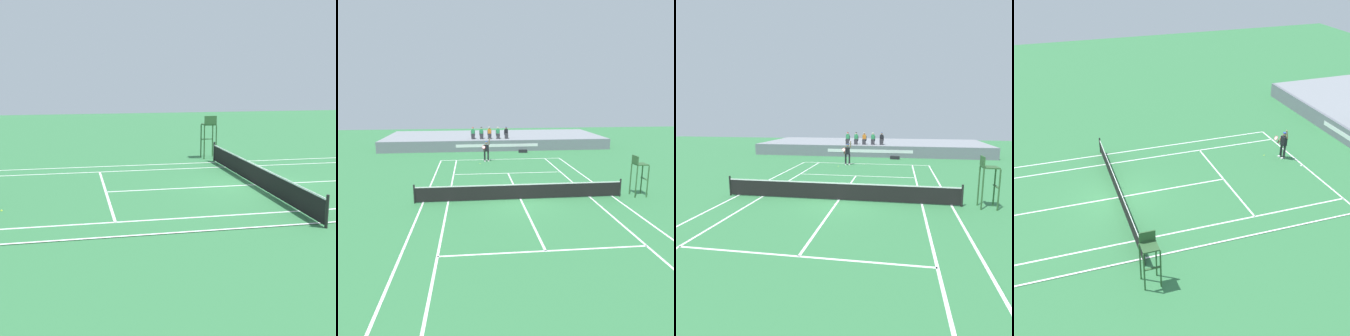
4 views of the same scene
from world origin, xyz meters
TOP-DOWN VIEW (x-y plane):
  - ground_plane at (0.00, 0.00)m, footprint 80.00×80.00m
  - court at (0.00, 0.00)m, footprint 11.08×23.88m
  - net at (0.00, 0.00)m, footprint 11.98×0.10m
  - barrier_wall at (0.00, 16.42)m, footprint 24.75×0.25m
  - bleacher_platform at (0.00, 21.49)m, footprint 24.75×9.89m
  - spectator_seated_0 at (-2.51, 17.87)m, footprint 0.44×0.60m
  - spectator_seated_1 at (-1.59, 17.87)m, footprint 0.44×0.60m
  - spectator_seated_2 at (-0.72, 17.87)m, footprint 0.44×0.60m
  - spectator_seated_3 at (0.21, 17.87)m, footprint 0.44×0.60m
  - spectator_seated_4 at (1.12, 17.87)m, footprint 0.44×0.60m
  - tennis_player at (-1.40, 11.15)m, footprint 0.75×0.71m
  - tennis_ball at (-2.02, 10.18)m, footprint 0.07×0.07m
  - umpire_chair at (7.01, 0.00)m, footprint 0.77×0.77m
  - equipment_bag at (2.58, 15.34)m, footprint 0.92×0.40m

SIDE VIEW (x-z plane):
  - ground_plane at x=0.00m, z-range 0.00..0.00m
  - court at x=0.00m, z-range 0.00..0.02m
  - tennis_ball at x=-2.02m, z-range 0.00..0.07m
  - equipment_bag at x=2.58m, z-range 0.00..0.32m
  - net at x=0.00m, z-range -0.01..1.06m
  - bleacher_platform at x=0.00m, z-range 0.00..1.16m
  - barrier_wall at x=0.00m, z-range 0.00..1.16m
  - tennis_player at x=-1.40m, z-range -0.05..2.04m
  - umpire_chair at x=7.01m, z-range 0.34..2.78m
  - spectator_seated_0 at x=-2.51m, z-range 1.14..2.40m
  - spectator_seated_1 at x=-1.59m, z-range 1.14..2.40m
  - spectator_seated_2 at x=-0.72m, z-range 1.14..2.40m
  - spectator_seated_3 at x=0.21m, z-range 1.14..2.40m
  - spectator_seated_4 at x=1.12m, z-range 1.14..2.40m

